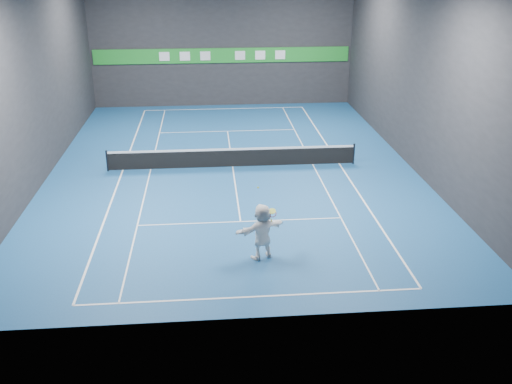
{
  "coord_description": "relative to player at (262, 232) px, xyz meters",
  "views": [
    {
      "loc": [
        -1.18,
        -27.09,
        9.93
      ],
      "look_at": [
        0.58,
        -6.94,
        1.5
      ],
      "focal_mm": 40.0,
      "sensor_mm": 36.0,
      "label": 1
    }
  ],
  "objects": [
    {
      "name": "sponsor_banner",
      "position": [
        -0.58,
        22.32,
        2.48
      ],
      "size": [
        17.64,
        0.11,
        1.0
      ],
      "color": "#1F8F2A",
      "rests_on": "wall_back"
    },
    {
      "name": "ground",
      "position": [
        -0.58,
        9.39,
        -1.02
      ],
      "size": [
        26.0,
        26.0,
        0.0
      ],
      "primitive_type": "plane",
      "color": "navy",
      "rests_on": "ground"
    },
    {
      "name": "service_line_far",
      "position": [
        -0.58,
        15.79,
        -1.02
      ],
      "size": [
        8.23,
        0.06,
        0.01
      ],
      "primitive_type": "cube",
      "color": "white",
      "rests_on": "ground"
    },
    {
      "name": "tennis_racket",
      "position": [
        0.34,
        0.05,
        0.63
      ],
      "size": [
        0.37,
        0.34,
        0.59
      ],
      "color": "red",
      "rests_on": "player"
    },
    {
      "name": "sideline_doubles_left",
      "position": [
        -6.07,
        9.39,
        -1.02
      ],
      "size": [
        0.08,
        23.78,
        0.01
      ],
      "primitive_type": "cube",
      "color": "white",
      "rests_on": "ground"
    },
    {
      "name": "baseline_far",
      "position": [
        -0.58,
        21.28,
        -1.02
      ],
      "size": [
        10.98,
        0.08,
        0.01
      ],
      "primitive_type": "cube",
      "color": "white",
      "rests_on": "ground"
    },
    {
      "name": "baseline_near",
      "position": [
        -0.58,
        -2.5,
        -1.02
      ],
      "size": [
        10.98,
        0.08,
        0.01
      ],
      "primitive_type": "cube",
      "color": "white",
      "rests_on": "ground"
    },
    {
      "name": "wall_right",
      "position": [
        8.42,
        9.39,
        3.48
      ],
      "size": [
        0.1,
        26.0,
        9.0
      ],
      "primitive_type": "cube",
      "color": "#252528",
      "rests_on": "ground"
    },
    {
      "name": "player",
      "position": [
        0.0,
        0.0,
        0.0
      ],
      "size": [
        1.97,
        1.34,
        2.04
      ],
      "primitive_type": "imported",
      "rotation": [
        0.0,
        0.0,
        3.57
      ],
      "color": "white",
      "rests_on": "ground"
    },
    {
      "name": "sideline_doubles_right",
      "position": [
        4.91,
        9.39,
        -1.02
      ],
      "size": [
        0.08,
        23.78,
        0.01
      ],
      "primitive_type": "cube",
      "color": "white",
      "rests_on": "ground"
    },
    {
      "name": "sideline_singles_left",
      "position": [
        -4.69,
        9.39,
        -1.02
      ],
      "size": [
        0.06,
        23.78,
        0.01
      ],
      "primitive_type": "cube",
      "color": "white",
      "rests_on": "ground"
    },
    {
      "name": "service_line_near",
      "position": [
        -0.58,
        2.99,
        -1.02
      ],
      "size": [
        8.23,
        0.06,
        0.01
      ],
      "primitive_type": "cube",
      "color": "white",
      "rests_on": "ground"
    },
    {
      "name": "wall_left",
      "position": [
        -9.58,
        9.39,
        3.48
      ],
      "size": [
        0.1,
        26.0,
        9.0
      ],
      "primitive_type": "cube",
      "color": "#252528",
      "rests_on": "ground"
    },
    {
      "name": "tennis_net",
      "position": [
        -0.58,
        9.39,
        -0.48
      ],
      "size": [
        12.5,
        0.1,
        1.07
      ],
      "color": "black",
      "rests_on": "ground"
    },
    {
      "name": "tennis_ball",
      "position": [
        -0.12,
        0.24,
        1.56
      ],
      "size": [
        0.06,
        0.06,
        0.06
      ],
      "primitive_type": "sphere",
      "color": "yellow",
      "rests_on": "player"
    },
    {
      "name": "center_service_line",
      "position": [
        -0.58,
        9.39,
        -1.02
      ],
      "size": [
        0.06,
        12.8,
        0.01
      ],
      "primitive_type": "cube",
      "color": "white",
      "rests_on": "ground"
    },
    {
      "name": "wall_back",
      "position": [
        -0.58,
        22.39,
        3.48
      ],
      "size": [
        18.0,
        0.1,
        9.0
      ],
      "primitive_type": "cube",
      "color": "#252528",
      "rests_on": "ground"
    },
    {
      "name": "wall_front",
      "position": [
        -0.58,
        -3.61,
        3.48
      ],
      "size": [
        18.0,
        0.1,
        9.0
      ],
      "primitive_type": "cube",
      "color": "#252528",
      "rests_on": "ground"
    },
    {
      "name": "sideline_singles_right",
      "position": [
        3.53,
        9.39,
        -1.02
      ],
      "size": [
        0.06,
        23.78,
        0.01
      ],
      "primitive_type": "cube",
      "color": "white",
      "rests_on": "ground"
    }
  ]
}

